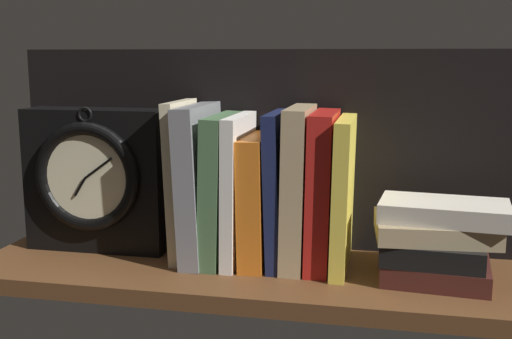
{
  "coord_description": "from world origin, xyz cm",
  "views": [
    {
      "loc": [
        19.98,
        -88.37,
        31.31
      ],
      "look_at": [
        0.55,
        3.2,
        14.27
      ],
      "focal_mm": 44.25,
      "sensor_mm": 36.0,
      "label": 1
    }
  ],
  "objects": [
    {
      "name": "book_yellow_seinlanguage",
      "position": [
        13.75,
        3.2,
        11.17
      ],
      "size": [
        2.55,
        16.49,
        22.36
      ],
      "primitive_type": "cube",
      "rotation": [
        0.0,
        0.02,
        0.0
      ],
      "color": "gold",
      "rests_on": "ground_plane"
    },
    {
      "name": "ground_plane",
      "position": [
        0.0,
        0.0,
        -1.25
      ],
      "size": [
        83.12,
        25.29,
        2.5
      ],
      "primitive_type": "cube",
      "color": "brown"
    },
    {
      "name": "book_orange_pandolfini",
      "position": [
        0.89,
        3.2,
        9.69
      ],
      "size": [
        3.95,
        14.78,
        19.45
      ],
      "primitive_type": "cube",
      "rotation": [
        0.0,
        -0.02,
        0.0
      ],
      "color": "orange",
      "rests_on": "ground_plane"
    },
    {
      "name": "book_red_requiem",
      "position": [
        10.64,
        3.2,
        11.57
      ],
      "size": [
        3.73,
        14.5,
        23.19
      ],
      "primitive_type": "cube",
      "rotation": [
        0.0,
        0.01,
        0.0
      ],
      "color": "red",
      "rests_on": "ground_plane"
    },
    {
      "name": "book_tan_shortstories",
      "position": [
        7.01,
        3.2,
        11.91
      ],
      "size": [
        3.6,
        14.65,
        23.87
      ],
      "primitive_type": "cube",
      "rotation": [
        0.0,
        0.01,
        0.0
      ],
      "color": "tan",
      "rests_on": "ground_plane"
    },
    {
      "name": "book_gray_chess",
      "position": [
        -8.3,
        3.2,
        11.92
      ],
      "size": [
        4.14,
        16.27,
        23.94
      ],
      "primitive_type": "cube",
      "rotation": [
        0.0,
        -0.04,
        0.0
      ],
      "color": "gray",
      "rests_on": "ground_plane"
    },
    {
      "name": "book_green_romantic",
      "position": [
        -4.92,
        3.2,
        11.21
      ],
      "size": [
        3.66,
        15.69,
        22.49
      ],
      "primitive_type": "cube",
      "rotation": [
        0.0,
        0.03,
        0.0
      ],
      "color": "#476B44",
      "rests_on": "ground_plane"
    },
    {
      "name": "book_white_catcher",
      "position": [
        -2.18,
        3.2,
        11.22
      ],
      "size": [
        2.27,
        15.56,
        22.47
      ],
      "primitive_type": "cube",
      "rotation": [
        0.0,
        0.01,
        0.0
      ],
      "color": "silver",
      "rests_on": "ground_plane"
    },
    {
      "name": "framed_clock",
      "position": [
        -25.89,
        3.41,
        11.67
      ],
      "size": [
        22.92,
        7.86,
        23.5
      ],
      "color": "black",
      "rests_on": "ground_plane"
    },
    {
      "name": "back_panel",
      "position": [
        0.0,
        12.05,
        16.12
      ],
      "size": [
        83.12,
        1.2,
        32.24
      ],
      "primitive_type": "cube",
      "color": "black",
      "rests_on": "ground_plane"
    },
    {
      "name": "book_cream_twain",
      "position": [
        -11.07,
        3.2,
        12.21
      ],
      "size": [
        2.54,
        12.75,
        24.47
      ],
      "primitive_type": "cube",
      "rotation": [
        0.0,
        -0.03,
        0.0
      ],
      "color": "beige",
      "rests_on": "ground_plane"
    },
    {
      "name": "book_navy_bierce",
      "position": [
        4.04,
        3.2,
        11.51
      ],
      "size": [
        2.89,
        14.17,
        23.07
      ],
      "primitive_type": "cube",
      "rotation": [
        0.0,
        -0.03,
        0.0
      ],
      "color": "#192147",
      "rests_on": "ground_plane"
    },
    {
      "name": "book_stack_side",
      "position": [
        27.1,
        0.13,
        5.76
      ],
      "size": [
        18.76,
        14.65,
        11.37
      ],
      "color": "#471E19",
      "rests_on": "ground_plane"
    }
  ]
}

